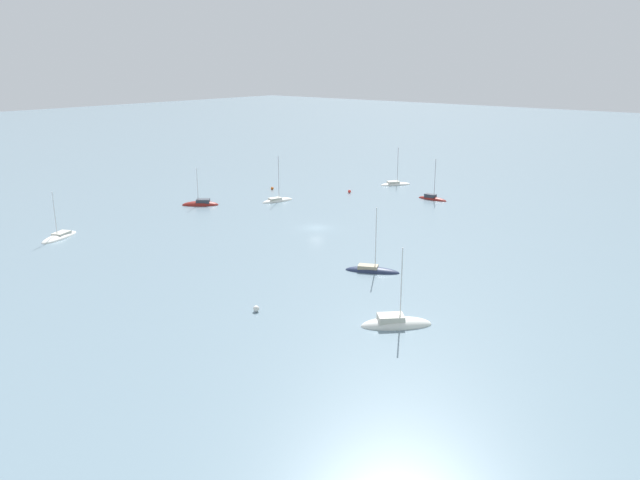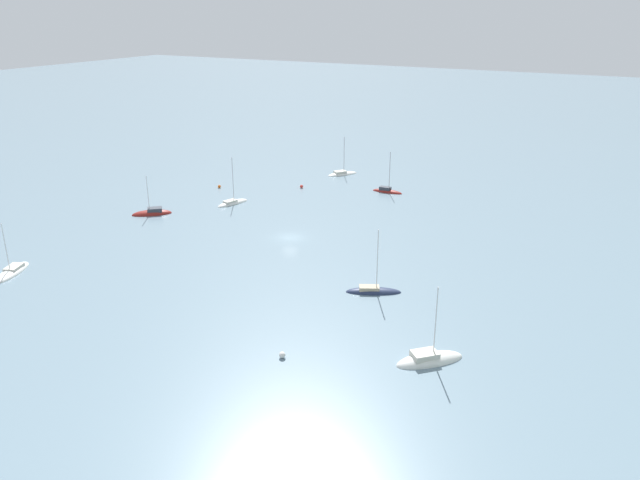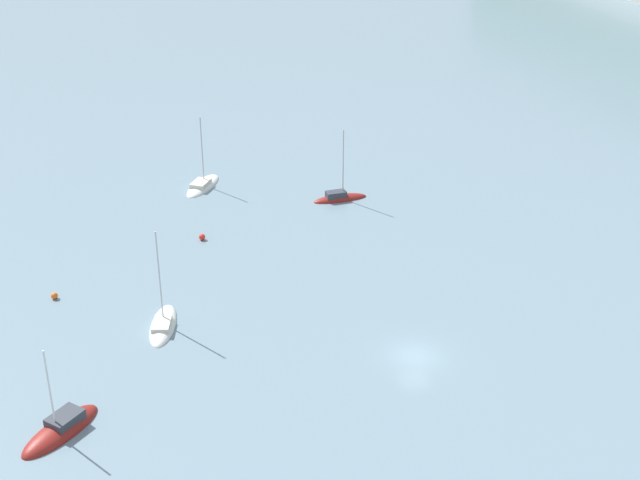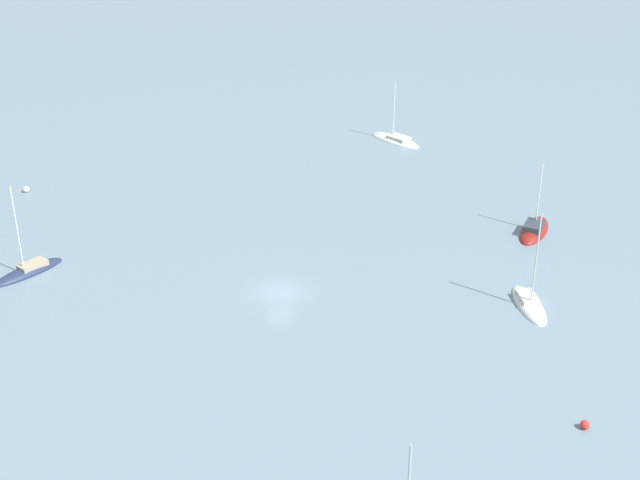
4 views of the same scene
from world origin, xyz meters
The scene contains 7 objects.
ground_plane centered at (0.00, 0.00, 0.00)m, with size 600.00×600.00×0.00m, color slate.
sailboat_0 centered at (-33.10, 4.08, 0.14)m, with size 1.89×6.55×9.23m.
sailboat_3 centered at (-41.68, -10.69, 0.10)m, with size 7.54×6.34×9.34m.
sailboat_4 centered at (1.52, -29.29, 0.10)m, with size 6.79×7.18×8.36m.
sailboat_6 centered at (-11.07, -19.87, 0.08)m, with size 7.49×4.15×9.97m.
mooring_buoy_0 centered at (-19.03, -29.00, 0.33)m, with size 0.65×0.65×0.65m.
mooring_buoy_2 centered at (-27.32, -13.36, 0.34)m, with size 0.69×0.69×0.69m.
Camera 3 is at (58.17, -26.33, 42.80)m, focal length 50.00 mm.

